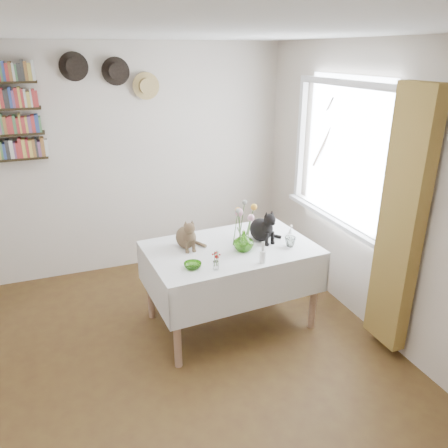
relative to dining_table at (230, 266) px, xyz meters
name	(u,v)px	position (x,y,z in m)	size (l,w,h in m)	color
room	(154,242)	(-0.81, -0.70, 0.66)	(4.08, 4.58, 2.58)	brown
window	(341,165)	(1.15, 0.10, 0.81)	(0.12, 1.52, 1.32)	white
curtain	(401,224)	(1.09, -0.82, 0.56)	(0.12, 0.38, 2.10)	brown
dining_table	(230,266)	(0.00, 0.00, 0.00)	(1.52, 1.03, 0.78)	white
tabby_cat	(186,232)	(-0.37, 0.14, 0.34)	(0.19, 0.25, 0.29)	brown
black_cat	(261,224)	(0.31, 0.04, 0.35)	(0.21, 0.27, 0.32)	black
flower_vase	(244,241)	(0.08, -0.11, 0.28)	(0.17, 0.17, 0.18)	#71C737
green_bowl	(193,266)	(-0.43, -0.27, 0.21)	(0.14, 0.14, 0.04)	#71C737
drinking_glass	(290,242)	(0.49, -0.18, 0.24)	(0.10, 0.10, 0.09)	white
candlestick	(263,256)	(0.13, -0.38, 0.25)	(0.05, 0.05, 0.18)	white
berry_jar	(216,260)	(-0.27, -0.36, 0.27)	(0.05, 0.05, 0.18)	white
porcelain_figurine	(291,230)	(0.65, 0.08, 0.23)	(0.05, 0.05, 0.09)	white
flower_bouquet	(243,213)	(0.07, -0.10, 0.53)	(0.17, 0.12, 0.39)	#4C7233
wall_hats	(113,75)	(-0.70, 1.48, 1.58)	(0.98, 0.09, 0.48)	black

